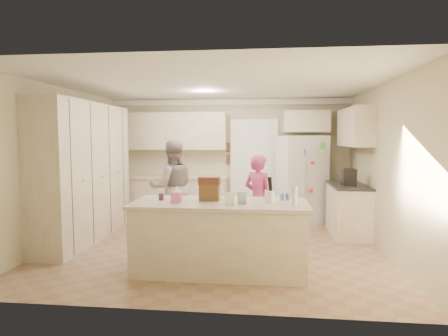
# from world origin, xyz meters

# --- Properties ---
(floor) EXTENTS (5.20, 4.60, 0.02)m
(floor) POSITION_xyz_m (0.00, 0.00, -0.01)
(floor) COLOR #927A5A
(floor) RESTS_ON ground
(ceiling) EXTENTS (5.20, 4.60, 0.02)m
(ceiling) POSITION_xyz_m (0.00, 0.00, 2.61)
(ceiling) COLOR white
(ceiling) RESTS_ON wall_back
(wall_back) EXTENTS (5.20, 0.02, 2.60)m
(wall_back) POSITION_xyz_m (0.00, 2.31, 1.30)
(wall_back) COLOR beige
(wall_back) RESTS_ON ground
(wall_front) EXTENTS (5.20, 0.02, 2.60)m
(wall_front) POSITION_xyz_m (0.00, -2.31, 1.30)
(wall_front) COLOR beige
(wall_front) RESTS_ON ground
(wall_left) EXTENTS (0.02, 4.60, 2.60)m
(wall_left) POSITION_xyz_m (-2.61, 0.00, 1.30)
(wall_left) COLOR beige
(wall_left) RESTS_ON ground
(wall_right) EXTENTS (0.02, 4.60, 2.60)m
(wall_right) POSITION_xyz_m (2.61, 0.00, 1.30)
(wall_right) COLOR beige
(wall_right) RESTS_ON ground
(crown_back) EXTENTS (5.20, 0.08, 0.12)m
(crown_back) POSITION_xyz_m (0.00, 2.26, 2.53)
(crown_back) COLOR white
(crown_back) RESTS_ON wall_back
(pantry_bank) EXTENTS (0.60, 2.60, 2.35)m
(pantry_bank) POSITION_xyz_m (-2.30, 0.20, 1.18)
(pantry_bank) COLOR #F2DFC5
(pantry_bank) RESTS_ON floor
(back_base_cab) EXTENTS (2.20, 0.60, 0.88)m
(back_base_cab) POSITION_xyz_m (-1.15, 2.00, 0.44)
(back_base_cab) COLOR #F2DFC5
(back_base_cab) RESTS_ON floor
(back_countertop) EXTENTS (2.24, 0.63, 0.04)m
(back_countertop) POSITION_xyz_m (-1.15, 1.99, 0.90)
(back_countertop) COLOR beige
(back_countertop) RESTS_ON back_base_cab
(back_upper_cab) EXTENTS (2.20, 0.35, 0.80)m
(back_upper_cab) POSITION_xyz_m (-1.15, 2.12, 1.90)
(back_upper_cab) COLOR #F2DFC5
(back_upper_cab) RESTS_ON wall_back
(doorway_opening) EXTENTS (0.90, 0.06, 2.10)m
(doorway_opening) POSITION_xyz_m (0.55, 2.28, 1.05)
(doorway_opening) COLOR black
(doorway_opening) RESTS_ON floor
(doorway_casing) EXTENTS (1.02, 0.03, 2.22)m
(doorway_casing) POSITION_xyz_m (0.55, 2.24, 1.05)
(doorway_casing) COLOR white
(doorway_casing) RESTS_ON floor
(wall_frame_upper) EXTENTS (0.15, 0.02, 0.20)m
(wall_frame_upper) POSITION_xyz_m (0.02, 2.27, 1.55)
(wall_frame_upper) COLOR brown
(wall_frame_upper) RESTS_ON wall_back
(wall_frame_lower) EXTENTS (0.15, 0.02, 0.20)m
(wall_frame_lower) POSITION_xyz_m (0.02, 2.27, 1.28)
(wall_frame_lower) COLOR brown
(wall_frame_lower) RESTS_ON wall_back
(refrigerator) EXTENTS (1.09, 0.97, 1.80)m
(refrigerator) POSITION_xyz_m (1.54, 1.94, 0.90)
(refrigerator) COLOR white
(refrigerator) RESTS_ON floor
(fridge_seam) EXTENTS (0.02, 0.02, 1.78)m
(fridge_seam) POSITION_xyz_m (1.54, 1.58, 0.90)
(fridge_seam) COLOR gray
(fridge_seam) RESTS_ON refrigerator
(fridge_dispenser) EXTENTS (0.22, 0.03, 0.35)m
(fridge_dispenser) POSITION_xyz_m (1.32, 1.57, 1.15)
(fridge_dispenser) COLOR black
(fridge_dispenser) RESTS_ON refrigerator
(fridge_handle_l) EXTENTS (0.02, 0.02, 0.85)m
(fridge_handle_l) POSITION_xyz_m (1.49, 1.57, 1.05)
(fridge_handle_l) COLOR silver
(fridge_handle_l) RESTS_ON refrigerator
(fridge_handle_r) EXTENTS (0.02, 0.02, 0.85)m
(fridge_handle_r) POSITION_xyz_m (1.59, 1.57, 1.05)
(fridge_handle_r) COLOR silver
(fridge_handle_r) RESTS_ON refrigerator
(over_fridge_cab) EXTENTS (0.95, 0.35, 0.45)m
(over_fridge_cab) POSITION_xyz_m (1.65, 2.12, 2.10)
(over_fridge_cab) COLOR #F2DFC5
(over_fridge_cab) RESTS_ON wall_back
(right_base_cab) EXTENTS (0.60, 1.20, 0.88)m
(right_base_cab) POSITION_xyz_m (2.30, 1.00, 0.44)
(right_base_cab) COLOR #F2DFC5
(right_base_cab) RESTS_ON floor
(right_countertop) EXTENTS (0.63, 1.24, 0.04)m
(right_countertop) POSITION_xyz_m (2.29, 1.00, 0.90)
(right_countertop) COLOR #2D2B28
(right_countertop) RESTS_ON right_base_cab
(right_upper_cab) EXTENTS (0.35, 1.50, 0.70)m
(right_upper_cab) POSITION_xyz_m (2.43, 1.20, 1.95)
(right_upper_cab) COLOR #F2DFC5
(right_upper_cab) RESTS_ON wall_right
(coffee_maker) EXTENTS (0.22, 0.28, 0.30)m
(coffee_maker) POSITION_xyz_m (2.25, 0.80, 1.07)
(coffee_maker) COLOR black
(coffee_maker) RESTS_ON right_countertop
(island_base) EXTENTS (2.20, 0.90, 0.88)m
(island_base) POSITION_xyz_m (0.20, -1.10, 0.44)
(island_base) COLOR #F2DFC5
(island_base) RESTS_ON floor
(island_top) EXTENTS (2.28, 0.96, 0.05)m
(island_top) POSITION_xyz_m (0.20, -1.10, 0.90)
(island_top) COLOR beige
(island_top) RESTS_ON island_base
(utensil_crock) EXTENTS (0.13, 0.13, 0.15)m
(utensil_crock) POSITION_xyz_m (0.85, -1.05, 1.00)
(utensil_crock) COLOR white
(utensil_crock) RESTS_ON island_top
(tissue_box) EXTENTS (0.13, 0.13, 0.14)m
(tissue_box) POSITION_xyz_m (-0.35, -1.20, 1.00)
(tissue_box) COLOR pink
(tissue_box) RESTS_ON island_top
(tissue_plume) EXTENTS (0.08, 0.08, 0.08)m
(tissue_plume) POSITION_xyz_m (-0.35, -1.20, 1.10)
(tissue_plume) COLOR white
(tissue_plume) RESTS_ON tissue_box
(dollhouse_body) EXTENTS (0.26, 0.18, 0.22)m
(dollhouse_body) POSITION_xyz_m (0.05, -1.00, 1.04)
(dollhouse_body) COLOR brown
(dollhouse_body) RESTS_ON island_top
(dollhouse_roof) EXTENTS (0.28, 0.20, 0.10)m
(dollhouse_roof) POSITION_xyz_m (0.05, -1.00, 1.20)
(dollhouse_roof) COLOR #592D1E
(dollhouse_roof) RESTS_ON dollhouse_body
(jam_jar) EXTENTS (0.07, 0.07, 0.09)m
(jam_jar) POSITION_xyz_m (-0.60, -1.05, 0.97)
(jam_jar) COLOR #59263F
(jam_jar) RESTS_ON island_top
(greeting_card_a) EXTENTS (0.12, 0.06, 0.16)m
(greeting_card_a) POSITION_xyz_m (0.35, -1.30, 1.01)
(greeting_card_a) COLOR white
(greeting_card_a) RESTS_ON island_top
(greeting_card_b) EXTENTS (0.12, 0.05, 0.16)m
(greeting_card_b) POSITION_xyz_m (0.50, -1.25, 1.01)
(greeting_card_b) COLOR silver
(greeting_card_b) RESTS_ON island_top
(water_bottle) EXTENTS (0.07, 0.07, 0.24)m
(water_bottle) POSITION_xyz_m (1.15, -1.25, 1.04)
(water_bottle) COLOR silver
(water_bottle) RESTS_ON island_top
(shaker_salt) EXTENTS (0.05, 0.05, 0.09)m
(shaker_salt) POSITION_xyz_m (1.02, -0.88, 0.97)
(shaker_salt) COLOR #425E9E
(shaker_salt) RESTS_ON island_top
(shaker_pepper) EXTENTS (0.05, 0.05, 0.09)m
(shaker_pepper) POSITION_xyz_m (1.09, -0.88, 0.97)
(shaker_pepper) COLOR #425E9E
(shaker_pepper) RESTS_ON island_top
(teen_boy) EXTENTS (1.03, 0.93, 1.72)m
(teen_boy) POSITION_xyz_m (-0.89, 0.70, 0.86)
(teen_boy) COLOR gray
(teen_boy) RESTS_ON floor
(teen_girl) EXTENTS (0.65, 0.60, 1.49)m
(teen_girl) POSITION_xyz_m (0.69, 0.26, 0.75)
(teen_girl) COLOR #C7419F
(teen_girl) RESTS_ON floor
(fridge_magnets) EXTENTS (0.76, 0.02, 1.44)m
(fridge_magnets) POSITION_xyz_m (1.54, 1.57, 0.90)
(fridge_magnets) COLOR tan
(fridge_magnets) RESTS_ON refrigerator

